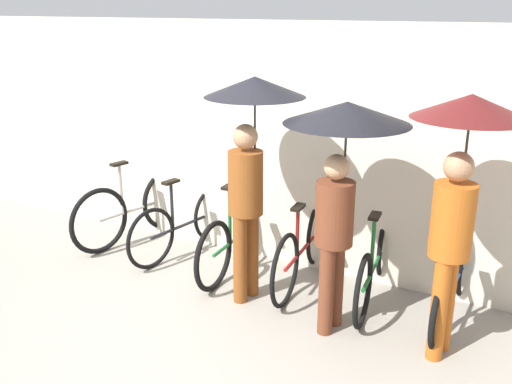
% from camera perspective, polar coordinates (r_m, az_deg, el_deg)
% --- Properties ---
extents(ground_plane, '(30.00, 30.00, 0.00)m').
position_cam_1_polar(ground_plane, '(4.99, -6.45, -14.61)').
color(ground_plane, gray).
extents(back_wall, '(11.69, 0.12, 2.55)m').
position_cam_1_polar(back_wall, '(5.97, 3.30, 4.45)').
color(back_wall, beige).
rests_on(back_wall, ground).
extents(parked_bicycle_0, '(0.53, 1.74, 1.00)m').
position_cam_1_polar(parked_bicycle_0, '(6.91, -11.99, -1.59)').
color(parked_bicycle_0, black).
rests_on(parked_bicycle_0, ground).
extents(parked_bicycle_1, '(0.45, 1.65, 0.97)m').
position_cam_1_polar(parked_bicycle_1, '(6.47, -7.15, -3.08)').
color(parked_bicycle_1, black).
rests_on(parked_bicycle_1, ground).
extents(parked_bicycle_2, '(0.44, 1.78, 0.99)m').
position_cam_1_polar(parked_bicycle_2, '(6.05, -1.75, -4.33)').
color(parked_bicycle_2, black).
rests_on(parked_bicycle_2, ground).
extents(parked_bicycle_3, '(0.44, 1.72, 0.97)m').
position_cam_1_polar(parked_bicycle_3, '(5.76, 4.72, -5.58)').
color(parked_bicycle_3, black).
rests_on(parked_bicycle_3, ground).
extents(parked_bicycle_4, '(0.44, 1.74, 0.97)m').
position_cam_1_polar(parked_bicycle_4, '(5.57, 11.80, -7.01)').
color(parked_bicycle_4, black).
rests_on(parked_bicycle_4, ground).
extents(parked_bicycle_5, '(0.44, 1.74, 1.01)m').
position_cam_1_polar(parked_bicycle_5, '(5.41, 19.26, -8.37)').
color(parked_bicycle_5, black).
rests_on(parked_bicycle_5, ground).
extents(pedestrian_leading, '(0.91, 0.91, 2.10)m').
position_cam_1_polar(pedestrian_leading, '(5.11, -0.50, 5.88)').
color(pedestrian_leading, brown).
rests_on(pedestrian_leading, ground).
extents(pedestrian_center, '(1.03, 1.03, 1.97)m').
position_cam_1_polar(pedestrian_center, '(4.64, 8.67, 3.95)').
color(pedestrian_center, brown).
rests_on(pedestrian_center, ground).
extents(pedestrian_trailing, '(0.87, 0.87, 2.08)m').
position_cam_1_polar(pedestrian_trailing, '(4.48, 19.92, 2.60)').
color(pedestrian_trailing, '#B25619').
rests_on(pedestrian_trailing, ground).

